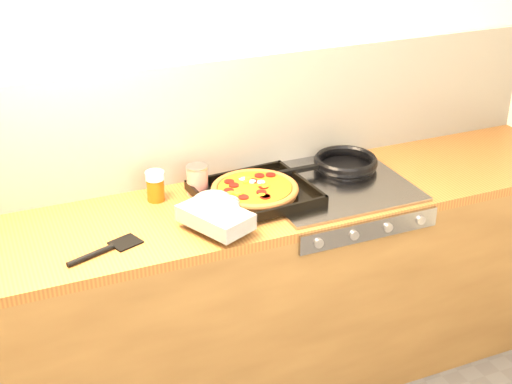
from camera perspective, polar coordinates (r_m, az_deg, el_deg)
name	(u,v)px	position (r m, az deg, el deg)	size (l,w,h in m)	color
room_shell	(204,122)	(2.93, -4.19, 5.62)	(3.20, 3.20, 3.20)	white
counter_run	(232,301)	(3.02, -1.91, -8.70)	(3.20, 0.62, 0.90)	olive
stovetop	(332,185)	(2.96, 6.09, 0.56)	(0.60, 0.56, 0.02)	gray
pizza_on_tray	(243,197)	(2.75, -1.03, -0.39)	(0.59, 0.54, 0.08)	black
frying_pan	(344,163)	(3.08, 7.08, 2.29)	(0.46, 0.28, 0.04)	black
tomato_can	(197,180)	(2.86, -4.72, 0.96)	(0.11, 0.11, 0.12)	maroon
juice_glass	(155,186)	(2.83, -8.05, 0.49)	(0.09, 0.09, 0.12)	#E1480D
wooden_spoon	(253,175)	(3.01, -0.26, 1.34)	(0.30, 0.08, 0.02)	#AC7549
black_spatula	(106,250)	(2.53, -11.95, -4.55)	(0.28, 0.15, 0.02)	black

